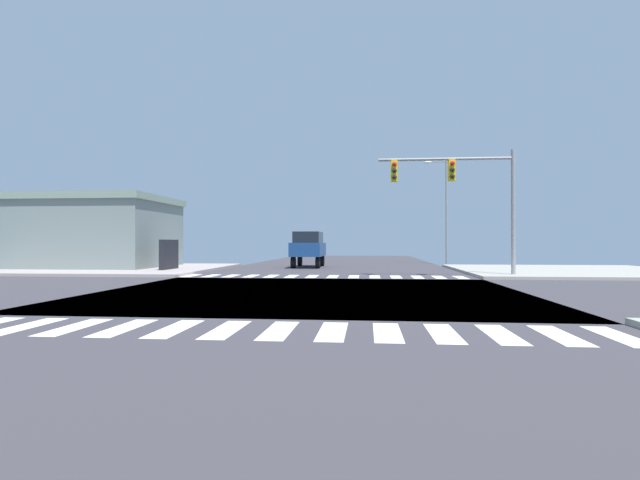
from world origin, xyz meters
TOP-DOWN VIEW (x-y plane):
  - ground at (0.00, 0.00)m, footprint 90.00×90.00m
  - sidewalk_corner_ne at (13.00, 12.00)m, footprint 12.00×12.00m
  - sidewalk_corner_nw at (-13.00, 12.00)m, footprint 12.00×12.00m
  - crosswalk_near at (-0.25, -7.30)m, footprint 13.50×2.00m
  - crosswalk_far at (-0.25, 7.30)m, footprint 13.50×2.00m
  - traffic_signal_mast at (6.21, 7.59)m, footprint 6.41×0.55m
  - street_lamp at (7.61, 21.57)m, footprint 1.78×0.32m
  - bank_building at (-17.79, 12.95)m, footprint 16.00×7.38m
  - suv_leading_2 at (-2.00, 16.25)m, footprint 1.96×4.60m

SIDE VIEW (x-z plane):
  - ground at x=0.00m, z-range -0.05..0.00m
  - crosswalk_near at x=-0.25m, z-range 0.00..0.01m
  - crosswalk_far at x=-0.25m, z-range 0.00..0.01m
  - sidewalk_corner_ne at x=13.00m, z-range 0.00..0.14m
  - sidewalk_corner_nw at x=-13.00m, z-range 0.00..0.14m
  - suv_leading_2 at x=-2.00m, z-range 0.22..2.56m
  - bank_building at x=-17.79m, z-range 0.01..4.48m
  - traffic_signal_mast at x=6.21m, z-range 1.43..7.45m
  - street_lamp at x=7.61m, z-range 0.78..8.64m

